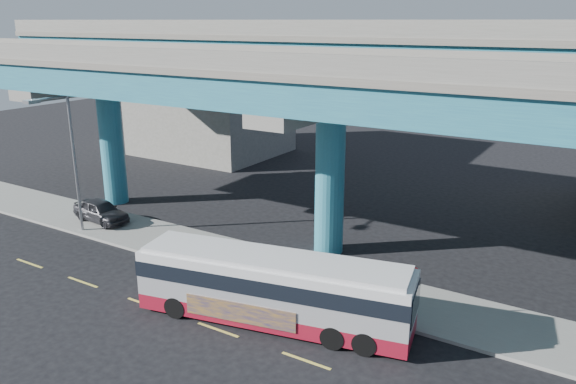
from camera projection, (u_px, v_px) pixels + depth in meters
The scene contains 9 objects.
ground at pixel (223, 326), 22.33m from camera, with size 120.00×120.00×0.00m, color black.
sidewalk at pixel (294, 274), 26.78m from camera, with size 70.00×4.00×0.15m, color gray.
lane_markings at pixel (218, 330), 22.08m from camera, with size 58.00×0.12×0.01m.
viaduct at pixel (333, 75), 27.06m from camera, with size 52.00×12.40×11.70m.
building_concrete at pixel (210, 103), 50.57m from camera, with size 12.00×10.00×9.00m, color gray.
transit_bus at pixel (273, 286), 22.23m from camera, with size 11.40×4.59×2.86m.
parked_car at pixel (101, 211), 33.38m from camera, with size 4.06×1.95×1.34m, color #2C2C30.
street_lamp at pixel (64, 145), 30.26m from camera, with size 0.50×2.56×7.86m.
stop_sign at pixel (410, 281), 22.11m from camera, with size 0.58×0.45×2.34m.
Camera 1 is at (12.60, -15.46, 11.68)m, focal length 35.00 mm.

